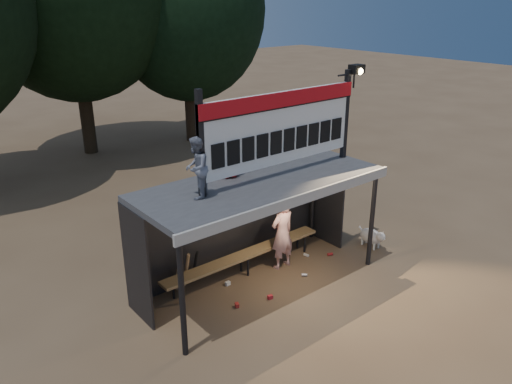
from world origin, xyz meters
The scene contains 11 objects.
ground centered at (0.00, 0.00, 0.00)m, with size 80.00×80.00×0.00m, color brown.
player centered at (0.82, 0.26, 0.82)m, with size 0.60×0.39×1.65m, color white.
child_a centered at (-1.44, 0.02, 2.87)m, with size 0.54×0.42×1.11m, color slate.
child_b centered at (-0.36, 0.52, 2.76)m, with size 0.43×0.28×0.89m, color #B01C1B.
dugout_shelter centered at (0.00, 0.24, 1.85)m, with size 5.10×2.08×2.32m.
scoreboard_assembly centered at (0.56, -0.01, 3.32)m, with size 4.10×0.27×1.99m.
bench centered at (0.00, 0.55, 0.43)m, with size 4.00×0.35×0.48m.
tree_right centered at (5.00, 10.50, 5.19)m, with size 6.08×6.08×8.72m.
dog centered at (3.13, -0.41, 0.28)m, with size 0.36×0.81×0.49m.
bats centered at (-1.29, 0.82, 0.43)m, with size 0.48×0.33×0.84m.
litter centered at (0.58, 0.02, 0.04)m, with size 3.05×1.51×0.08m.
Camera 1 is at (-5.81, -6.96, 5.62)m, focal length 35.00 mm.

